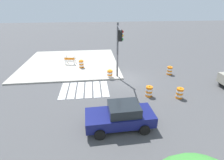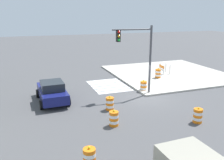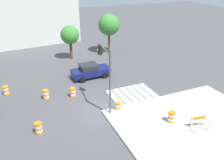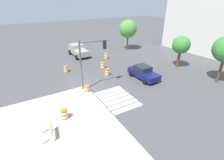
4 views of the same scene
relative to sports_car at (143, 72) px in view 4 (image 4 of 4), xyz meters
The scene contains 15 objects.
ground_plane 7.41m from the sports_car, 101.97° to the right, with size 120.00×120.00×0.00m, color #474749.
sidewalk_corner 13.96m from the sports_car, 71.29° to the right, with size 12.00×12.00×0.15m, color #ADA89E.
crosswalk_stripes 6.00m from the sports_car, 65.43° to the right, with size 4.35×3.20×0.02m.
sports_car is the anchor object (origin of this frame).
pickup_truck 13.60m from the sports_car, 162.80° to the right, with size 5.20×2.44×1.92m.
traffic_barrel_near_corner 10.54m from the sports_car, 130.61° to the right, with size 0.56×0.56×1.02m.
traffic_barrel_crosswalk_end 7.71m from the sports_car, 91.04° to the right, with size 0.56×0.56×1.02m.
traffic_barrel_median_near 4.71m from the sports_car, 130.48° to the right, with size 0.56×0.56×1.02m.
traffic_barrel_median_far 8.98m from the sports_car, behind, with size 0.56×0.56×1.02m.
traffic_barrel_far_curb 6.25m from the sports_car, 151.59° to the right, with size 0.56×0.56×1.02m.
traffic_barrel_on_sidewalk 11.37m from the sports_car, 74.74° to the right, with size 0.56×0.56×1.02m.
construction_barricade 13.25m from the sports_car, 70.22° to the right, with size 1.34×0.96×1.00m.
traffic_light_pole 7.40m from the sports_car, 97.27° to the right, with size 0.50×3.28×5.50m.
street_tree_streetside_near 13.40m from the sports_car, 154.09° to the left, with size 3.33×3.33×5.64m.
street_tree_streetside_mid 7.35m from the sports_car, 93.32° to the left, with size 2.47×2.47×4.58m.
Camera 4 is at (16.16, -5.90, 9.42)m, focal length 26.60 mm.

